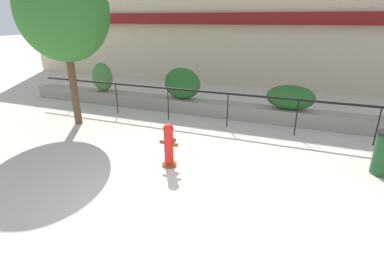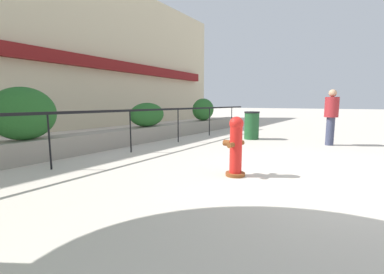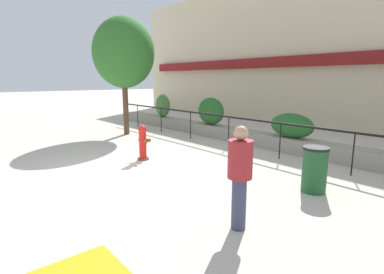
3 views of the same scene
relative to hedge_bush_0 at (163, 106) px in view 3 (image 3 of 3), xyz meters
The scene contains 11 objects.
ground_plane 8.35m from the hedge_bush_0, 46.44° to the right, with size 120.00×120.00×0.00m, color beige.
building_facade 8.76m from the hedge_bush_0, 46.36° to the left, with size 30.00×1.36×8.00m.
planter_wall_low 5.77m from the hedge_bush_0, ahead, with size 18.00×0.70×0.50m, color gray.
fence_railing_segment 5.81m from the hedge_bush_0, 10.91° to the right, with size 15.00×0.05×1.15m.
hedge_bush_0 is the anchor object (origin of this frame).
hedge_bush_1 3.63m from the hedge_bush_0, ahead, with size 1.43×0.66×1.17m, color #235B23.
hedge_bush_2 7.55m from the hedge_bush_0, ahead, with size 1.59×0.63×0.82m, color #235B23.
fire_hydrant 6.78m from the hedge_bush_0, 40.18° to the right, with size 0.48×0.45×1.08m.
street_tree 3.71m from the hedge_bush_0, 71.50° to the right, with size 2.87×2.58×5.08m.
pedestrian 11.34m from the hedge_bush_0, 28.69° to the right, with size 0.43×0.43×1.73m.
trash_bin 10.35m from the hedge_bush_0, 16.34° to the right, with size 0.55×0.55×1.01m.
Camera 3 is at (7.25, -3.02, 2.44)m, focal length 28.00 mm.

